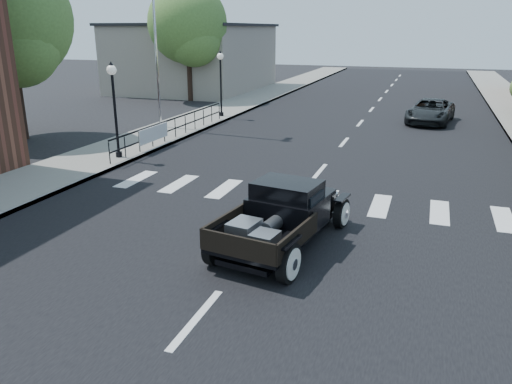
% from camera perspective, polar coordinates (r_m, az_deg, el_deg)
% --- Properties ---
extents(ground, '(120.00, 120.00, 0.00)m').
position_cam_1_polar(ground, '(11.43, -0.25, -6.75)').
color(ground, black).
rests_on(ground, ground).
extents(road, '(14.00, 80.00, 0.02)m').
position_cam_1_polar(road, '(25.47, 11.18, 6.95)').
color(road, black).
rests_on(road, ground).
extents(road_markings, '(12.00, 60.00, 0.06)m').
position_cam_1_polar(road_markings, '(20.64, 9.09, 4.44)').
color(road_markings, silver).
rests_on(road_markings, ground).
extents(sidewalk_left, '(3.00, 80.00, 0.15)m').
position_cam_1_polar(sidewalk_left, '(27.92, -6.49, 8.27)').
color(sidewalk_left, gray).
rests_on(sidewalk_left, ground).
extents(low_building_left, '(10.00, 12.00, 5.00)m').
position_cam_1_polar(low_building_left, '(42.11, -7.01, 14.88)').
color(low_building_left, '#A29787').
rests_on(low_building_left, ground).
extents(railing, '(0.08, 10.00, 1.00)m').
position_cam_1_polar(railing, '(22.90, -9.22, 7.45)').
color(railing, black).
rests_on(railing, sidewalk_left).
extents(banner, '(0.04, 2.20, 0.60)m').
position_cam_1_polar(banner, '(21.19, -11.56, 5.91)').
color(banner, silver).
rests_on(banner, sidewalk_left).
extents(lamp_post_b, '(0.36, 0.36, 3.54)m').
position_cam_1_polar(lamp_post_b, '(19.49, -15.81, 8.95)').
color(lamp_post_b, black).
rests_on(lamp_post_b, sidewalk_left).
extents(lamp_post_c, '(0.36, 0.36, 3.54)m').
position_cam_1_polar(lamp_post_c, '(28.20, -4.04, 12.23)').
color(lamp_post_c, black).
rests_on(lamp_post_c, sidewalk_left).
extents(big_tree_near, '(5.41, 5.41, 7.94)m').
position_cam_1_polar(big_tree_near, '(24.94, -26.10, 14.46)').
color(big_tree_near, '#4B7231').
rests_on(big_tree_near, ground).
extents(big_tree_far, '(5.33, 5.33, 7.83)m').
position_cam_1_polar(big_tree_far, '(35.57, -7.73, 16.56)').
color(big_tree_far, '#4B7231').
rests_on(big_tree_far, ground).
extents(hotrod_pickup, '(2.75, 4.73, 1.55)m').
position_cam_1_polar(hotrod_pickup, '(11.42, 3.13, -2.60)').
color(hotrod_pickup, black).
rests_on(hotrod_pickup, ground).
extents(second_car, '(2.66, 4.74, 1.25)m').
position_cam_1_polar(second_car, '(28.48, 19.32, 8.70)').
color(second_car, black).
rests_on(second_car, ground).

